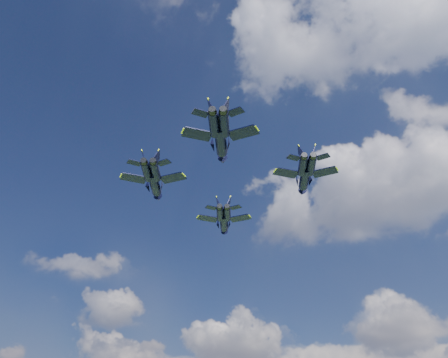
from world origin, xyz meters
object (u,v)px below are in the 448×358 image
Objects in this scene: jet_lead at (224,223)px; jet_left at (155,185)px; jet_right at (304,179)px; jet_slot at (221,142)px.

jet_left is (-6.08, -18.57, 3.05)m from jet_lead.
jet_right is at bearing -49.53° from jet_lead.
jet_slot is (21.37, -7.52, -1.20)m from jet_left.
jet_lead is 0.90× the size of jet_left.
jet_right is at bearing -11.78° from jet_left.
jet_slot is (15.29, -26.09, 1.86)m from jet_lead.
jet_right is at bearing 35.70° from jet_slot.
jet_right is 0.91× the size of jet_slot.
jet_right is (23.92, -8.28, 0.38)m from jet_lead.
jet_left is 1.09× the size of jet_right.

